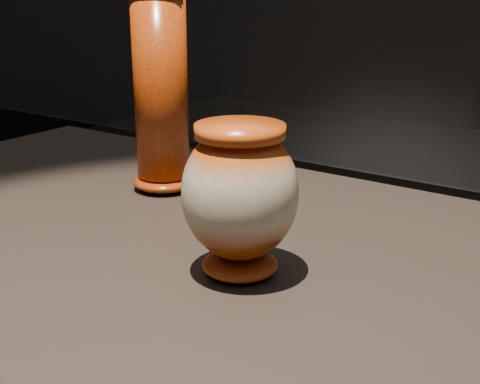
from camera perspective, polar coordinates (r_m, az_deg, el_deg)
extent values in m
cube|color=black|center=(0.80, 12.57, -10.27)|extent=(2.00, 0.80, 0.05)
ellipsoid|color=maroon|center=(0.82, 0.00, -6.18)|extent=(0.12, 0.12, 0.03)
ellipsoid|color=beige|center=(0.79, 0.00, -0.07)|extent=(0.19, 0.19, 0.16)
cylinder|color=#D55414|center=(0.77, 0.00, 5.26)|extent=(0.14, 0.14, 0.01)
ellipsoid|color=#C94C0D|center=(1.15, -6.48, 0.92)|extent=(0.12, 0.12, 0.03)
cylinder|color=#C94C0D|center=(1.11, -6.78, 8.86)|extent=(0.10, 0.10, 0.30)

